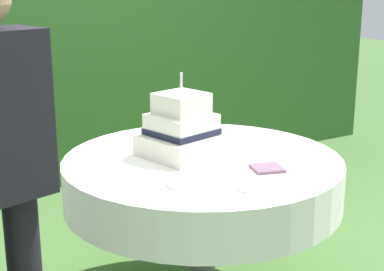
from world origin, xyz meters
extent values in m
cube|color=#336628|center=(0.00, 2.26, 1.26)|extent=(5.90, 0.59, 2.52)
cylinder|color=#4C4C51|center=(0.00, 0.00, 0.36)|extent=(0.12, 0.12, 0.73)
cylinder|color=olive|center=(0.00, 0.00, 0.74)|extent=(1.24, 1.24, 0.03)
cylinder|color=white|center=(0.00, 0.00, 0.65)|extent=(1.27, 1.27, 0.21)
cube|color=silver|center=(-0.06, 0.08, 0.81)|extent=(0.39, 0.39, 0.10)
cube|color=silver|center=(-0.06, 0.08, 0.90)|extent=(0.31, 0.31, 0.10)
cube|color=black|center=(-0.06, 0.08, 0.87)|extent=(0.32, 0.32, 0.03)
cube|color=silver|center=(-0.06, 0.08, 1.00)|extent=(0.24, 0.24, 0.10)
sphere|color=#D13866|center=(0.03, 0.24, 0.88)|extent=(0.09, 0.09, 0.09)
cylinder|color=silver|center=(-0.06, 0.08, 1.10)|extent=(0.01, 0.01, 0.09)
cylinder|color=white|center=(-0.25, -0.27, 0.76)|extent=(0.13, 0.13, 0.01)
cylinder|color=white|center=(0.41, 0.05, 0.76)|extent=(0.13, 0.13, 0.01)
cylinder|color=white|center=(-0.05, -0.44, 0.76)|extent=(0.10, 0.10, 0.01)
cylinder|color=white|center=(0.23, 0.32, 0.76)|extent=(0.13, 0.13, 0.01)
cube|color=#6B4C60|center=(0.15, -0.28, 0.76)|extent=(0.15, 0.15, 0.01)
camera|label=1|loc=(-1.31, -2.19, 1.56)|focal=54.97mm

